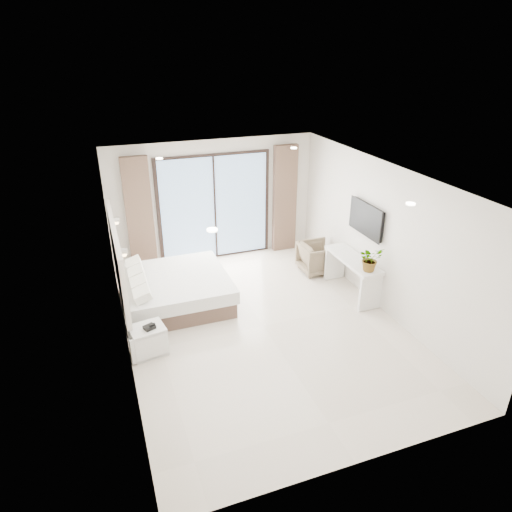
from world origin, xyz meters
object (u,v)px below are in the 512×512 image
Objects in this scene: nightstand at (148,340)px; console_desk at (352,268)px; bed at (174,290)px; armchair at (317,256)px.

console_desk is at bearing -0.74° from nightstand.
armchair is (3.17, 0.29, 0.07)m from bed.
bed is 3.18m from armchair.
nightstand is at bearing 114.22° from armchair.
bed is 2.75× the size of armchair.
console_desk is (4.04, 0.59, 0.31)m from nightstand.
console_desk is 1.13m from armchair.
armchair reaches higher than nightstand.
bed is at bearing 166.52° from console_desk.
nightstand is at bearing -115.88° from bed.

